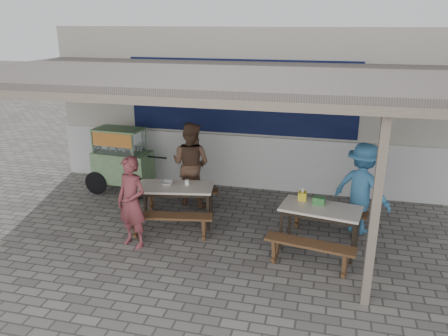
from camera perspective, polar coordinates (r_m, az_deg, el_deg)
name	(u,v)px	position (r m, az deg, el deg)	size (l,w,h in m)	color
ground	(214,250)	(7.39, -1.33, -10.61)	(60.00, 60.00, 0.00)	slate
back_wall	(254,108)	(10.12, 3.93, 7.87)	(9.00, 1.28, 3.50)	#BDB7A9
warung_roof	(228,78)	(7.36, 0.49, 11.69)	(9.00, 4.21, 2.81)	#59514C
table_left	(175,190)	(8.05, -6.44, -2.88)	(1.49, 0.90, 0.75)	silver
bench_left_street	(170,221)	(7.63, -7.13, -6.87)	(1.52, 0.54, 0.45)	brown
bench_left_wall	(181,194)	(8.73, -5.69, -3.44)	(1.52, 0.54, 0.45)	brown
table_right	(321,212)	(7.28, 12.51, -5.64)	(1.36, 0.87, 0.75)	silver
bench_right_street	(309,250)	(6.82, 11.11, -10.43)	(1.39, 0.51, 0.45)	brown
bench_right_wall	(327,214)	(8.04, 13.35, -5.92)	(1.39, 0.51, 0.45)	brown
vendor_cart	(122,158)	(9.76, -13.22, 1.29)	(1.82, 0.77, 1.43)	#7DA870
patron_street_side	(132,202)	(7.34, -11.97, -4.43)	(0.57, 0.37, 1.56)	brown
patron_wall_side	(191,164)	(8.85, -4.35, 0.52)	(0.84, 0.65, 1.72)	brown
patron_right_table	(362,188)	(8.03, 17.61, -2.56)	(1.06, 0.61, 1.64)	teal
tissue_box	(302,196)	(7.46, 10.19, -3.62)	(0.14, 0.14, 0.14)	gold
donation_box	(319,201)	(7.33, 12.30, -4.22)	(0.19, 0.13, 0.13)	#357739
condiment_jar	(187,182)	(8.04, -4.86, -1.87)	(0.08, 0.08, 0.09)	white
condiment_bowl	(167,183)	(8.09, -7.43, -1.98)	(0.22, 0.22, 0.05)	silver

